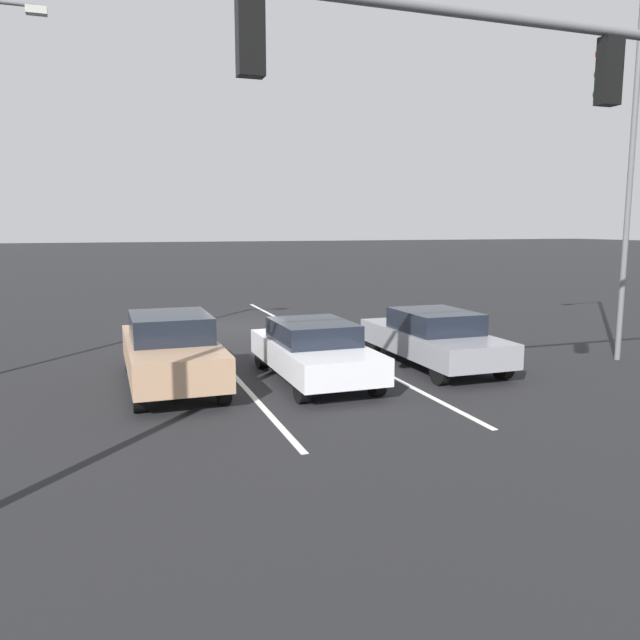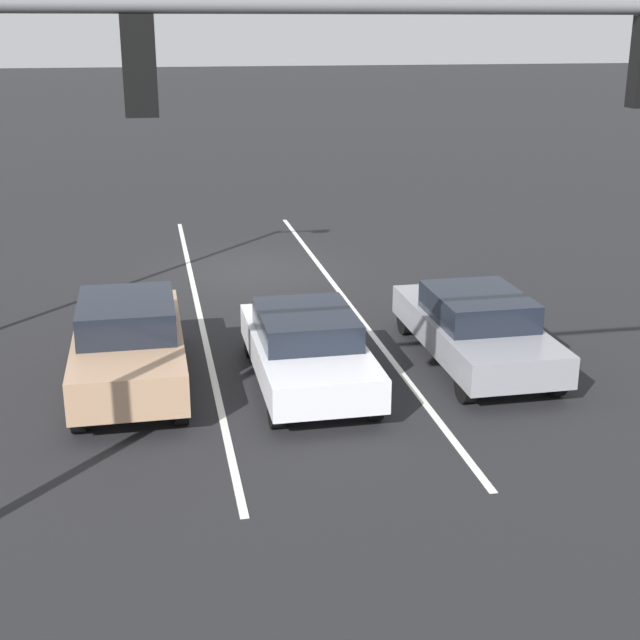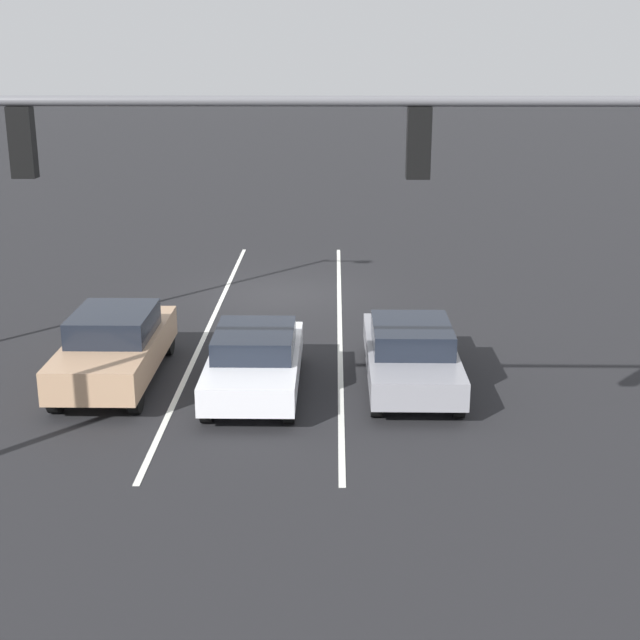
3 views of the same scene
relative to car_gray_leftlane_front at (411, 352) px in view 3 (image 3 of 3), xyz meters
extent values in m
plane|color=black|center=(3.17, -7.35, -0.71)|extent=(240.00, 240.00, 0.00)
cube|color=silver|center=(1.48, -4.30, -0.71)|extent=(0.12, 18.10, 0.01)
cube|color=silver|center=(4.85, -4.30, -0.71)|extent=(0.12, 18.10, 0.01)
cube|color=gray|center=(0.00, -0.02, -0.12)|extent=(1.85, 4.68, 0.56)
cube|color=black|center=(0.00, 0.08, 0.41)|extent=(1.63, 2.09, 0.50)
cube|color=red|center=(-0.65, -2.32, 0.02)|extent=(0.24, 0.06, 0.12)
cube|color=red|center=(0.65, -2.32, 0.02)|extent=(0.24, 0.06, 0.12)
cylinder|color=black|center=(-0.79, 1.75, -0.40)|extent=(0.22, 0.63, 0.63)
cylinder|color=black|center=(0.79, 1.75, -0.40)|extent=(0.22, 0.63, 0.63)
cylinder|color=black|center=(-0.79, -1.80, -0.40)|extent=(0.22, 0.63, 0.63)
cylinder|color=black|center=(0.79, -1.80, -0.40)|extent=(0.22, 0.63, 0.63)
cube|color=tan|center=(6.30, -0.10, -0.03)|extent=(1.83, 4.69, 0.68)
cube|color=black|center=(6.30, -0.10, 0.58)|extent=(1.61, 2.08, 0.55)
cube|color=red|center=(5.65, -2.40, 0.14)|extent=(0.24, 0.06, 0.12)
cube|color=red|center=(6.94, -2.40, 0.14)|extent=(0.24, 0.06, 0.12)
cylinder|color=black|center=(5.51, 1.66, -0.37)|extent=(0.22, 0.68, 0.68)
cylinder|color=black|center=(7.08, 1.66, -0.37)|extent=(0.22, 0.68, 0.68)
cylinder|color=black|center=(5.51, -1.85, -0.37)|extent=(0.22, 0.68, 0.68)
cylinder|color=black|center=(7.08, -1.85, -0.37)|extent=(0.22, 0.68, 0.68)
cube|color=silver|center=(3.26, 0.48, -0.13)|extent=(1.84, 4.34, 0.56)
cube|color=black|center=(3.26, 0.40, 0.38)|extent=(1.62, 2.06, 0.46)
cube|color=red|center=(2.62, -1.65, 0.01)|extent=(0.24, 0.06, 0.12)
cube|color=red|center=(3.90, -1.65, 0.01)|extent=(0.24, 0.06, 0.12)
cylinder|color=black|center=(2.47, 2.09, -0.41)|extent=(0.22, 0.61, 0.61)
cylinder|color=black|center=(4.05, 2.09, -0.41)|extent=(0.22, 0.61, 0.61)
cylinder|color=black|center=(2.47, -1.14, -0.41)|extent=(0.22, 0.61, 0.61)
cylinder|color=black|center=(4.05, -1.14, -0.41)|extent=(0.22, 0.61, 0.61)
cylinder|color=slate|center=(3.37, 5.75, 5.47)|extent=(12.26, 0.14, 0.14)
cube|color=black|center=(0.50, 5.75, 4.92)|extent=(0.32, 0.22, 0.95)
sphere|color=red|center=(0.50, 5.59, 5.21)|extent=(0.20, 0.20, 0.20)
sphere|color=#4C420C|center=(0.50, 5.59, 4.92)|extent=(0.20, 0.20, 0.20)
sphere|color=#0A3814|center=(0.50, 5.59, 4.64)|extent=(0.20, 0.20, 0.20)
cube|color=black|center=(5.83, 5.75, 4.92)|extent=(0.32, 0.22, 0.95)
sphere|color=red|center=(5.83, 5.59, 5.21)|extent=(0.20, 0.20, 0.20)
sphere|color=#4C420C|center=(5.83, 5.59, 4.92)|extent=(0.20, 0.20, 0.20)
sphere|color=#0A3814|center=(5.83, 5.59, 4.64)|extent=(0.20, 0.20, 0.20)
camera|label=1|loc=(7.62, 13.31, 2.70)|focal=35.00mm
camera|label=2|loc=(5.85, 14.76, 5.30)|focal=50.00mm
camera|label=3|loc=(1.62, 17.83, 6.10)|focal=50.00mm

